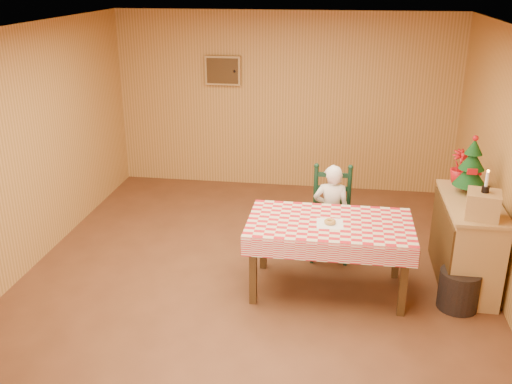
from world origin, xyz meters
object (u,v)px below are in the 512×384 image
seated_child (331,212)px  ladder_chair (331,215)px  shelf_unit (466,242)px  crate (483,205)px  christmas_tree (471,167)px  dining_table (330,229)px  storage_bin (459,290)px

seated_child → ladder_chair: bearing=-90.0°
seated_child → shelf_unit: seated_child is taller
seated_child → shelf_unit: (1.41, -0.36, -0.10)m
ladder_chair → shelf_unit: bearing=-16.6°
crate → christmas_tree: bearing=90.0°
dining_table → seated_child: size_ratio=1.47×
seated_child → shelf_unit: 1.46m
crate → storage_bin: size_ratio=0.76×
shelf_unit → christmas_tree: size_ratio=2.00×
seated_child → christmas_tree: (1.41, -0.11, 0.65)m
shelf_unit → ladder_chair: bearing=163.4°
seated_child → christmas_tree: 1.56m
crate → christmas_tree: christmas_tree is taller
shelf_unit → christmas_tree: christmas_tree is taller
seated_child → storage_bin: size_ratio=2.86×
seated_child → christmas_tree: size_ratio=1.81×
dining_table → ladder_chair: size_ratio=1.53×
ladder_chair → christmas_tree: christmas_tree is taller
christmas_tree → shelf_unit: bearing=-92.0°
storage_bin → shelf_unit: bearing=76.6°
storage_bin → christmas_tree: bearing=80.2°
storage_bin → seated_child: bearing=145.4°
shelf_unit → storage_bin: 0.60m
shelf_unit → crate: (0.01, -0.40, 0.59)m
ladder_chair → christmas_tree: bearing=-6.8°
seated_child → crate: crate is taller
ladder_chair → crate: crate is taller
ladder_chair → shelf_unit: ladder_chair is taller
shelf_unit → crate: 0.71m
ladder_chair → crate: 1.73m
dining_table → ladder_chair: bearing=90.0°
shelf_unit → christmas_tree: (0.01, 0.25, 0.74)m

